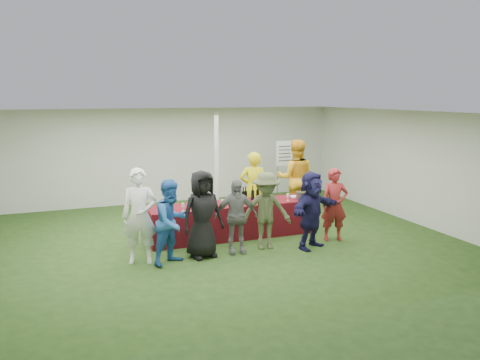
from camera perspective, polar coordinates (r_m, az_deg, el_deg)
name	(u,v)px	position (r m, az deg, el deg)	size (l,w,h in m)	color
ground	(212,240)	(10.12, -3.39, -7.30)	(60.00, 60.00, 0.00)	#284719
tent	(217,168)	(11.07, -2.86, 1.42)	(10.00, 10.00, 10.00)	white
serving_table	(231,220)	(10.22, -1.05, -4.90)	(3.60, 0.80, 0.75)	#591119
wine_bottles	(253,195)	(10.41, 1.54, -1.81)	(0.56, 0.14, 0.32)	black
wine_glasses	(210,203)	(9.69, -3.62, -2.80)	(2.73, 0.15, 0.16)	silver
water_bottle	(236,197)	(10.23, -0.47, -2.13)	(0.07, 0.07, 0.23)	silver
bar_towel	(296,197)	(10.81, 6.89, -2.01)	(0.25, 0.18, 0.03)	white
dump_bucket	(301,196)	(10.54, 7.43, -1.92)	(0.22, 0.22, 0.18)	slate
wine_list_sign	(284,158)	(13.19, 5.42, 2.66)	(0.50, 0.03, 1.80)	slate
staff_pourer	(253,189)	(10.98, 1.63, -1.12)	(0.64, 0.42, 1.77)	yellow
staff_back	(295,178)	(11.95, 6.77, 0.23)	(0.95, 0.74, 1.96)	gold
customer_0	(140,216)	(8.74, -12.13, -4.32)	(0.64, 0.42, 1.77)	white
customer_1	(172,222)	(8.62, -8.30, -5.07)	(0.76, 0.59, 1.57)	#265FAF
customer_2	(202,214)	(8.89, -4.61, -4.17)	(0.82, 0.53, 1.68)	black
customer_3	(236,216)	(9.11, -0.51, -4.44)	(0.86, 0.36, 1.47)	slate
customer_4	(266,211)	(9.37, 3.19, -3.76)	(1.01, 0.58, 1.56)	#495230
customer_5	(311,210)	(9.49, 8.71, -3.64)	(1.46, 0.47, 1.58)	#191741
customer_6	(334,205)	(10.08, 11.44, -2.97)	(0.57, 0.37, 1.55)	maroon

